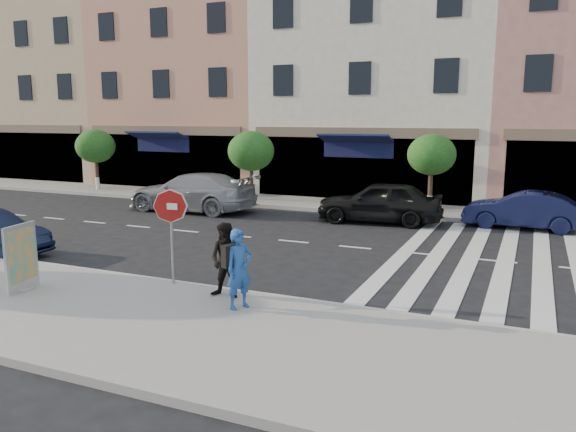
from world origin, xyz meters
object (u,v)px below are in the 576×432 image
object	(u,v)px
stop_sign	(171,214)
walker	(227,260)
car_far_mid	(380,202)
photographer	(239,269)
poster_board	(22,259)
car_far_right	(524,210)
car_far_left	(192,192)

from	to	relation	value
stop_sign	walker	distance (m)	1.82
car_far_mid	photographer	bearing A→B (deg)	-5.82
photographer	poster_board	bearing A→B (deg)	127.55
car_far_mid	car_far_right	size ratio (longest dim) A/B	1.14
walker	photographer	bearing A→B (deg)	-46.76
walker	car_far_mid	xyz separation A→B (m)	(0.56, 10.21, -0.16)
walker	poster_board	bearing A→B (deg)	-167.29
walker	poster_board	xyz separation A→B (m)	(-4.25, -1.38, -0.08)
stop_sign	car_far_right	bearing A→B (deg)	52.41
stop_sign	walker	world-z (taller)	stop_sign
car_far_right	photographer	bearing A→B (deg)	-19.82
stop_sign	poster_board	bearing A→B (deg)	-151.70
walker	car_far_left	size ratio (longest dim) A/B	0.29
walker	poster_board	distance (m)	4.47
photographer	walker	size ratio (longest dim) A/B	1.01
stop_sign	car_far_right	world-z (taller)	stop_sign
walker	car_far_left	distance (m)	11.99
walker	car_far_mid	world-z (taller)	walker
poster_board	car_far_right	distance (m)	15.79
photographer	poster_board	size ratio (longest dim) A/B	1.09
stop_sign	photographer	world-z (taller)	stop_sign
car_far_left	photographer	bearing A→B (deg)	36.57
car_far_left	car_far_right	distance (m)	12.70
car_far_left	car_far_mid	xyz separation A→B (m)	(7.74, 0.61, -0.02)
photographer	poster_board	xyz separation A→B (m)	(-4.81, -0.89, -0.09)
stop_sign	car_far_mid	distance (m)	10.15
car_far_left	car_far_mid	size ratio (longest dim) A/B	1.20
walker	car_far_left	xyz separation A→B (m)	(-7.19, 9.60, -0.14)
car_far_right	poster_board	bearing A→B (deg)	-34.84
car_far_right	walker	bearing A→B (deg)	-23.10
photographer	stop_sign	bearing A→B (deg)	96.14
photographer	poster_board	world-z (taller)	photographer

